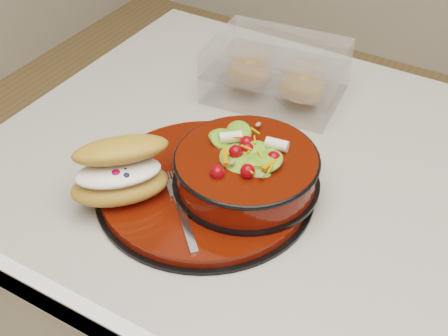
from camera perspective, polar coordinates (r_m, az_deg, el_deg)
The scene contains 5 objects.
dinner_plate at distance 0.90m, azimuth -1.72°, elevation -1.78°, with size 0.32×0.32×0.02m.
salad_bowl at distance 0.87m, azimuth 2.07°, elevation 0.22°, with size 0.21×0.21×0.09m.
croissant at distance 0.86m, azimuth -9.38°, elevation -0.30°, with size 0.15×0.16×0.08m.
fork at distance 0.85m, azimuth -3.89°, elevation -3.97°, with size 0.12×0.11×0.00m.
pastry_box at distance 1.10m, azimuth 4.78°, elevation 8.72°, with size 0.24×0.19×0.09m.
Camera 1 is at (0.13, -0.68, 1.51)m, focal length 50.00 mm.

